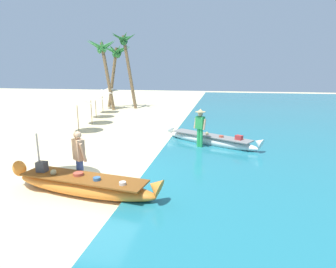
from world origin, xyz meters
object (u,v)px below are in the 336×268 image
Objects in this scene: boat_white_midground at (210,140)px; palm_tree_tall_inland at (103,54)px; palm_tree_leaning_seaward at (125,48)px; person_tourist_customer at (79,155)px; person_vendor_hatted at (200,126)px; boat_orange_foreground at (83,185)px; patio_umbrella_large at (35,120)px; palm_tree_mid_cluster at (116,56)px.

palm_tree_tall_inland is at bearing 132.66° from boat_white_midground.
palm_tree_tall_inland is at bearing -139.26° from palm_tree_leaning_seaward.
person_vendor_hatted is at bearing 55.34° from person_tourist_customer.
boat_orange_foreground is 2.81× the size of person_tourist_customer.
boat_orange_foreground is at bearing -118.31° from person_vendor_hatted.
patio_umbrella_large is at bearing -133.08° from person_vendor_hatted.
person_tourist_customer is at bearing 5.84° from patio_umbrella_large.
patio_umbrella_large is (-1.23, -0.13, 1.02)m from person_tourist_customer.
person_vendor_hatted is 14.80m from palm_tree_tall_inland.
boat_white_midground is 15.06m from palm_tree_leaning_seaward.
boat_white_midground is 14.81m from palm_tree_tall_inland.
palm_tree_leaning_seaward is (-7.60, 12.35, 4.29)m from person_vendor_hatted.
boat_orange_foreground is at bearing -74.58° from palm_tree_leaning_seaward.
person_vendor_hatted is at bearing 46.92° from patio_umbrella_large.
person_tourist_customer is 0.25× the size of palm_tree_leaning_seaward.
boat_orange_foreground is 0.80× the size of palm_tree_mid_cluster.
boat_white_midground is at bearing 47.90° from patio_umbrella_large.
palm_tree_tall_inland reaches higher than boat_orange_foreground.
boat_orange_foreground is 0.94m from person_tourist_customer.
boat_orange_foreground is 2.02× the size of patio_umbrella_large.
palm_tree_leaning_seaward is 1.47m from palm_tree_mid_cluster.
person_tourist_customer is at bearing -124.59° from boat_white_midground.
boat_white_midground is 0.67× the size of palm_tree_leaning_seaward.
boat_orange_foreground is 1.03× the size of boat_white_midground.
person_tourist_customer is 0.72× the size of patio_umbrella_large.
person_tourist_customer is 17.14m from palm_tree_tall_inland.
palm_tree_mid_cluster is at bearing 108.29° from boat_orange_foreground.
palm_tree_leaning_seaward reaches higher than palm_tree_tall_inland.
person_vendor_hatted is 15.12m from palm_tree_leaning_seaward.
patio_umbrella_large is (-1.62, 0.45, 1.66)m from boat_orange_foreground.
patio_umbrella_large reaches higher than person_tourist_customer.
palm_tree_leaning_seaward is at bearing 100.66° from patio_umbrella_large.
patio_umbrella_large reaches higher than boat_white_midground.
palm_tree_leaning_seaward is at bearing 121.59° from person_vendor_hatted.
boat_white_midground is 2.53× the size of person_vendor_hatted.
palm_tree_mid_cluster is at bearing 103.89° from patio_umbrella_large.
palm_tree_leaning_seaward is (-3.21, 17.04, 3.37)m from patio_umbrella_large.
boat_white_midground is at bearing -53.21° from palm_tree_mid_cluster.
palm_tree_tall_inland is at bearing 111.43° from boat_orange_foreground.
person_tourist_customer reaches higher than boat_orange_foreground.
palm_tree_mid_cluster is (-8.75, 12.95, 3.61)m from person_vendor_hatted.
palm_tree_mid_cluster reaches higher than patio_umbrella_large.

